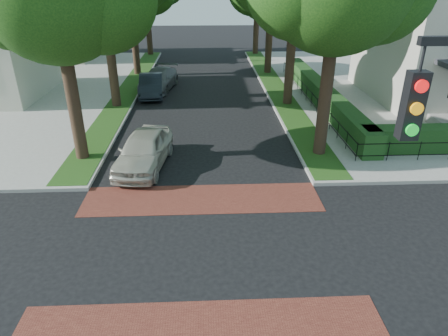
{
  "coord_description": "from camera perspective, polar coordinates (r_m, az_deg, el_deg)",
  "views": [
    {
      "loc": [
        0.24,
        -10.01,
        7.76
      ],
      "look_at": [
        0.81,
        2.59,
        1.6
      ],
      "focal_mm": 32.0,
      "sensor_mm": 36.0,
      "label": 1
    }
  ],
  "objects": [
    {
      "name": "parked_car_middle",
      "position": [
        28.88,
        -10.37,
        11.55
      ],
      "size": [
        1.95,
        4.58,
        1.47
      ],
      "primitive_type": "imported",
      "rotation": [
        0.0,
        0.0,
        0.09
      ],
      "color": "#1F252E",
      "rests_on": "ground"
    },
    {
      "name": "parked_car_rear",
      "position": [
        30.47,
        -9.29,
        12.39
      ],
      "size": [
        2.91,
        5.38,
        1.48
      ],
      "primitive_type": "imported",
      "rotation": [
        0.0,
        0.0,
        -0.17
      ],
      "color": "slate",
      "rests_on": "ground"
    },
    {
      "name": "house_left_far",
      "position": [
        44.93,
        -24.73,
        20.4
      ],
      "size": [
        10.0,
        9.0,
        10.14
      ],
      "color": "beige",
      "rests_on": "sidewalk_nw"
    },
    {
      "name": "parked_car_front",
      "position": [
        17.85,
        -11.38,
        2.55
      ],
      "size": [
        2.5,
        4.91,
        1.6
      ],
      "primitive_type": "imported",
      "rotation": [
        0.0,
        0.0,
        -0.13
      ],
      "color": "#B9B7A6",
      "rests_on": "ground"
    },
    {
      "name": "ground",
      "position": [
        12.67,
        -3.22,
        -11.8
      ],
      "size": [
        120.0,
        120.0,
        0.0
      ],
      "primitive_type": "plane",
      "color": "black",
      "rests_on": "ground"
    },
    {
      "name": "crosswalk_far",
      "position": [
        15.32,
        -3.16,
        -4.42
      ],
      "size": [
        9.0,
        2.2,
        0.01
      ],
      "primitive_type": "cube",
      "color": "maroon",
      "rests_on": "ground"
    },
    {
      "name": "grass_strip_nw",
      "position": [
        30.61,
        -13.38,
        10.97
      ],
      "size": [
        1.6,
        29.8,
        0.02
      ],
      "primitive_type": "cube",
      "color": "#1F4012",
      "rests_on": "sidewalk_nw"
    },
    {
      "name": "grass_strip_ne",
      "position": [
        30.52,
        7.36,
        11.41
      ],
      "size": [
        1.6,
        29.8,
        0.02
      ],
      "primitive_type": "cube",
      "color": "#1F4012",
      "rests_on": "sidewalk_ne"
    },
    {
      "name": "hedge_main_road",
      "position": [
        27.02,
        13.75,
        10.27
      ],
      "size": [
        1.0,
        18.0,
        1.2
      ],
      "primitive_type": "cube",
      "color": "#143B17",
      "rests_on": "sidewalk_ne"
    },
    {
      "name": "fence_main_road",
      "position": [
        26.85,
        12.05,
        10.01
      ],
      "size": [
        0.06,
        18.0,
        0.9
      ],
      "primitive_type": null,
      "color": "black",
      "rests_on": "sidewalk_ne"
    },
    {
      "name": "crosswalk_near",
      "position": [
        10.32,
        -3.32,
        -22.73
      ],
      "size": [
        9.0,
        2.2,
        0.01
      ],
      "primitive_type": "cube",
      "color": "maroon",
      "rests_on": "ground"
    }
  ]
}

